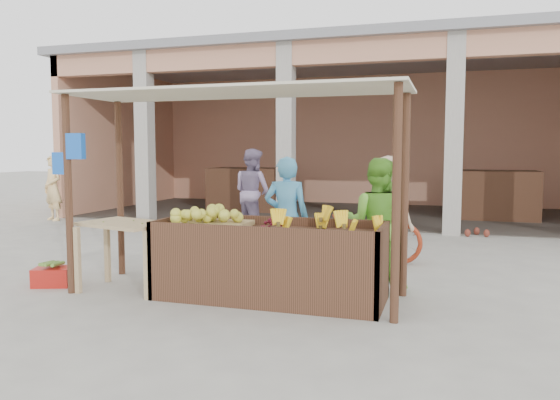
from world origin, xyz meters
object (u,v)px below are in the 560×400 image
(side_table, at_px, (125,234))
(vendor_blue, at_px, (287,214))
(fruit_stall, at_px, (270,265))
(vendor_green, at_px, (377,221))
(motorcycle, at_px, (358,229))
(red_crate, at_px, (53,277))

(side_table, distance_m, vendor_blue, 2.06)
(fruit_stall, bearing_deg, side_table, -175.44)
(vendor_green, distance_m, motorcycle, 1.59)
(red_crate, distance_m, vendor_green, 4.12)
(red_crate, xyz_separation_m, vendor_blue, (2.70, 1.26, 0.75))
(side_table, bearing_deg, vendor_green, 32.92)
(red_crate, bearing_deg, fruit_stall, -15.18)
(fruit_stall, bearing_deg, red_crate, -175.24)
(side_table, relative_size, red_crate, 2.62)
(red_crate, height_order, vendor_green, vendor_green)
(vendor_blue, xyz_separation_m, motorcycle, (0.75, 1.28, -0.34))
(vendor_blue, bearing_deg, motorcycle, -127.63)
(vendor_blue, height_order, vendor_green, vendor_blue)
(red_crate, xyz_separation_m, motorcycle, (3.44, 2.55, 0.40))
(fruit_stall, xyz_separation_m, motorcycle, (0.64, 2.31, 0.12))
(side_table, distance_m, vendor_green, 3.07)
(fruit_stall, height_order, side_table, side_table)
(fruit_stall, xyz_separation_m, red_crate, (-2.80, -0.23, -0.28))
(fruit_stall, relative_size, red_crate, 5.80)
(fruit_stall, bearing_deg, vendor_blue, 95.91)
(side_table, distance_m, motorcycle, 3.46)
(vendor_green, bearing_deg, motorcycle, -64.77)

